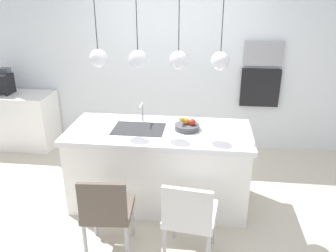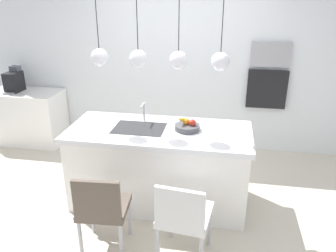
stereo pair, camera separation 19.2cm
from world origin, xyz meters
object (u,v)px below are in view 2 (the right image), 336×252
(coffee_machine, at_px, (14,81))
(microwave, at_px, (271,54))
(chair_near, at_px, (102,208))
(fruit_bowl, at_px, (187,126))
(oven, at_px, (267,89))
(chair_middle, at_px, (184,215))

(coffee_machine, distance_m, microwave, 3.86)
(coffee_machine, xyz_separation_m, chair_near, (2.19, -2.19, -0.52))
(fruit_bowl, relative_size, chair_near, 0.33)
(oven, bearing_deg, microwave, 0.00)
(coffee_machine, relative_size, chair_middle, 0.45)
(fruit_bowl, distance_m, oven, 1.81)
(coffee_machine, height_order, oven, oven)
(fruit_bowl, relative_size, chair_middle, 0.32)
(chair_middle, bearing_deg, chair_near, 179.91)
(coffee_machine, relative_size, microwave, 0.70)
(fruit_bowl, distance_m, coffee_machine, 3.10)
(oven, xyz_separation_m, chair_middle, (-0.88, -2.49, -0.49))
(chair_near, height_order, chair_middle, chair_middle)
(chair_near, bearing_deg, chair_middle, -0.09)
(fruit_bowl, height_order, chair_middle, fruit_bowl)
(microwave, xyz_separation_m, chair_near, (-1.62, -2.48, -1.00))
(microwave, relative_size, chair_middle, 0.64)
(chair_middle, bearing_deg, oven, 70.54)
(chair_near, bearing_deg, fruit_bowl, 55.50)
(microwave, distance_m, oven, 0.50)
(coffee_machine, bearing_deg, chair_middle, -36.69)
(fruit_bowl, xyz_separation_m, chair_middle, (0.09, -0.95, -0.45))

